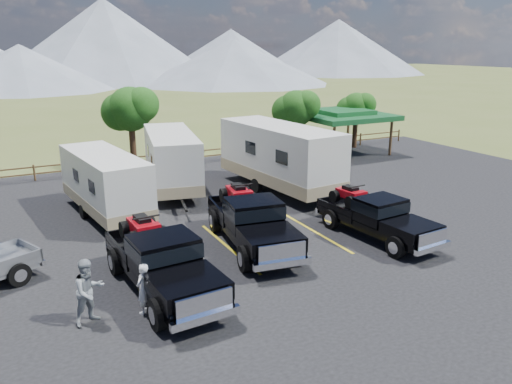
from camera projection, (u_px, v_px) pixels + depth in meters
name	position (u px, v px, depth m)	size (l,w,h in m)	color
ground	(329.00, 279.00, 17.09)	(320.00, 320.00, 0.00)	#4C5926
asphalt_lot	(285.00, 248.00, 19.65)	(44.00, 34.00, 0.04)	black
stall_lines	(273.00, 239.00, 20.50)	(12.12, 5.50, 0.01)	gold
tree_ne_a	(296.00, 109.00, 34.57)	(3.11, 2.92, 4.76)	black
tree_ne_b	(356.00, 108.00, 38.14)	(2.77, 2.59, 4.27)	black
tree_north	(130.00, 109.00, 31.37)	(3.46, 3.24, 5.25)	black
rail_fence	(195.00, 155.00, 33.60)	(36.12, 0.12, 1.00)	brown
pavilion	(343.00, 115.00, 36.51)	(6.20, 6.20, 3.22)	brown
mountain_range	(0.00, 45.00, 102.07)	(209.00, 71.00, 20.00)	slate
rig_left	(162.00, 260.00, 15.97)	(2.62, 6.55, 2.14)	black
rig_center	(251.00, 220.00, 19.60)	(3.01, 6.74, 2.17)	black
rig_right	(375.00, 216.00, 20.48)	(2.43, 5.92, 1.93)	black
trailer_left	(105.00, 184.00, 22.90)	(3.05, 8.51, 2.94)	silver
trailer_center	(172.00, 160.00, 27.09)	(3.76, 9.14, 3.17)	silver
trailer_right	(279.00, 157.00, 26.87)	(3.45, 10.33, 3.57)	silver
person_a	(143.00, 288.00, 14.66)	(0.57, 0.37, 1.55)	white
person_b	(89.00, 291.00, 14.08)	(0.94, 0.73, 1.94)	gray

